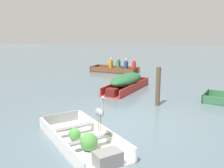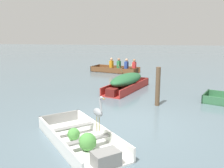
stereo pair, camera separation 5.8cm
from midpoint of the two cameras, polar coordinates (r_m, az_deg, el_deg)
The scene contains 6 objects.
ground_plane at distance 7.31m, azimuth 2.03°, elevation -8.81°, with size 80.00×80.00×0.00m, color slate.
dinghy_white_foreground at distance 5.92m, azimuth -6.77°, elevation -12.67°, with size 2.67×2.98×0.43m.
skiff_red_near_moored at distance 11.09m, azimuth 3.13°, elevation 0.66°, with size 2.01×3.19×0.73m.
rowboat_wooden_brown_with_crew at distance 15.97m, azimuth 1.27°, elevation 3.53°, with size 3.24×2.48×0.90m.
heron_on_dinghy at distance 5.41m, azimuth -3.16°, elevation -6.30°, with size 0.34×0.40×0.84m.
mooring_post at distance 8.90m, azimuth 10.30°, elevation -0.55°, with size 0.16×0.16×1.38m, color brown.
Camera 1 is at (0.48, -6.81, 2.61)m, focal length 40.00 mm.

